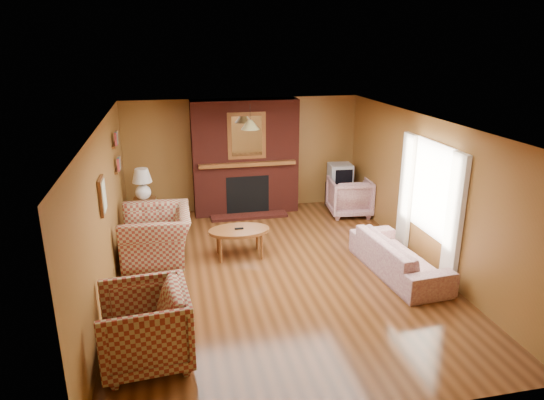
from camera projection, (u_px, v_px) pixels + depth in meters
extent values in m
plane|color=#43230E|center=(276.00, 272.00, 7.76)|extent=(6.50, 6.50, 0.00)
plane|color=white|center=(277.00, 123.00, 7.01)|extent=(6.50, 6.50, 0.00)
plane|color=brown|center=(243.00, 155.00, 10.40)|extent=(6.50, 0.00, 6.50)
plane|color=brown|center=(355.00, 313.00, 4.37)|extent=(6.50, 0.00, 6.50)
plane|color=brown|center=(105.00, 213.00, 6.89)|extent=(0.00, 6.50, 6.50)
plane|color=brown|center=(426.00, 191.00, 7.88)|extent=(0.00, 6.50, 6.50)
cube|color=#491710|center=(245.00, 157.00, 10.17)|extent=(2.20, 0.50, 2.40)
cube|color=black|center=(248.00, 194.00, 10.19)|extent=(0.90, 0.06, 0.80)
cube|color=#491710|center=(249.00, 216.00, 10.17)|extent=(1.60, 0.35, 0.06)
cube|color=brown|center=(247.00, 164.00, 9.94)|extent=(2.00, 0.18, 0.08)
cube|color=brown|center=(247.00, 136.00, 9.79)|extent=(0.78, 0.05, 0.95)
cube|color=white|center=(247.00, 136.00, 9.76)|extent=(0.62, 0.02, 0.80)
cube|color=beige|center=(454.00, 220.00, 7.04)|extent=(0.08, 0.35, 2.00)
cube|color=beige|center=(406.00, 190.00, 8.43)|extent=(0.08, 0.35, 2.00)
cube|color=white|center=(432.00, 189.00, 7.66)|extent=(0.03, 1.10, 1.50)
cube|color=brown|center=(118.00, 170.00, 8.61)|extent=(0.06, 0.55, 0.04)
cube|color=brown|center=(115.00, 145.00, 8.47)|extent=(0.06, 0.55, 0.04)
cube|color=brown|center=(102.00, 196.00, 6.50)|extent=(0.04, 0.40, 0.50)
cube|color=white|center=(104.00, 196.00, 6.51)|extent=(0.01, 0.32, 0.42)
cylinder|color=black|center=(250.00, 113.00, 9.20)|extent=(0.01, 0.01, 0.35)
cone|color=tan|center=(250.00, 125.00, 9.27)|extent=(0.36, 0.36, 0.18)
imported|color=maroon|center=(157.00, 235.00, 8.15)|extent=(1.15, 1.31, 0.84)
imported|color=maroon|center=(145.00, 327.00, 5.47)|extent=(1.08, 1.06, 0.92)
imported|color=beige|center=(399.00, 256.00, 7.67)|extent=(0.93, 2.05, 0.58)
imported|color=beige|center=(349.00, 196.00, 10.23)|extent=(0.94, 0.96, 0.79)
ellipsoid|color=brown|center=(239.00, 231.00, 8.21)|extent=(1.04, 0.64, 0.05)
cube|color=black|center=(239.00, 229.00, 8.20)|extent=(0.15, 0.05, 0.02)
cylinder|color=brown|center=(257.00, 238.00, 8.55)|extent=(0.05, 0.05, 0.44)
cylinder|color=brown|center=(218.00, 241.00, 8.42)|extent=(0.05, 0.05, 0.44)
cylinder|color=brown|center=(262.00, 247.00, 8.17)|extent=(0.05, 0.05, 0.44)
cylinder|color=brown|center=(221.00, 251.00, 8.03)|extent=(0.05, 0.05, 0.44)
cube|color=brown|center=(145.00, 214.00, 9.53)|extent=(0.47, 0.47, 0.58)
sphere|color=white|center=(143.00, 192.00, 9.39)|extent=(0.30, 0.30, 0.30)
cylinder|color=black|center=(142.00, 184.00, 9.33)|extent=(0.03, 0.03, 0.09)
cone|color=silver|center=(142.00, 175.00, 9.28)|extent=(0.38, 0.38, 0.27)
cube|color=black|center=(339.00, 196.00, 10.68)|extent=(0.52, 0.47, 0.55)
cube|color=#A0A3A8|center=(340.00, 174.00, 10.53)|extent=(0.52, 0.50, 0.44)
cube|color=black|center=(344.00, 177.00, 10.30)|extent=(0.37, 0.05, 0.32)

